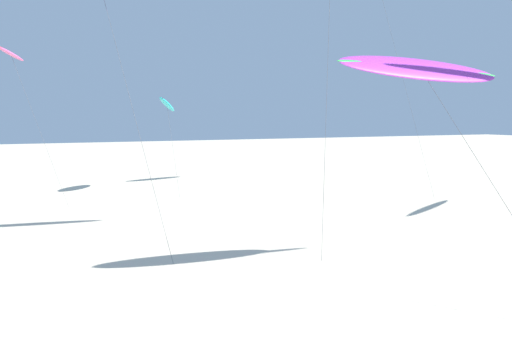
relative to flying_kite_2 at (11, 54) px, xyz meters
name	(u,v)px	position (x,y,z in m)	size (l,w,h in m)	color
flying_kite_2	(11,54)	(0.00, 0.00, 0.00)	(4.92, 8.38, 11.62)	#EA5193
flying_kite_4	(422,69)	(13.76, -28.07, -2.57)	(8.27, 8.28, 9.36)	purple
flying_kite_6	(167,104)	(12.53, 2.37, -3.54)	(3.34, 7.24, 8.54)	#19B2B7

